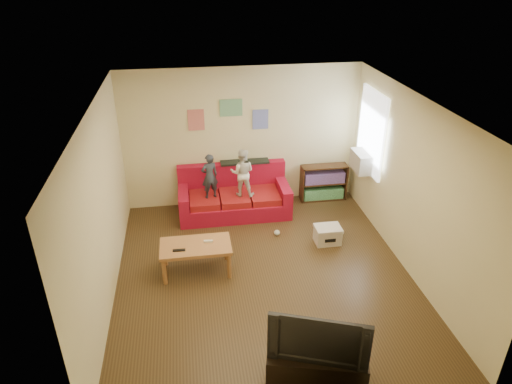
{
  "coord_description": "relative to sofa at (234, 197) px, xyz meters",
  "views": [
    {
      "loc": [
        -1.02,
        -5.64,
        4.42
      ],
      "look_at": [
        0.0,
        0.8,
        1.05
      ],
      "focal_mm": 32.0,
      "sensor_mm": 36.0,
      "label": 1
    }
  ],
  "objects": [
    {
      "name": "bookshelf",
      "position": [
        1.84,
        0.23,
        0.02
      ],
      "size": [
        0.92,
        0.28,
        0.74
      ],
      "color": "#3C2513",
      "rests_on": "ground"
    },
    {
      "name": "room_shell",
      "position": [
        0.23,
        -2.07,
        1.04
      ],
      "size": [
        4.52,
        5.02,
        2.72
      ],
      "color": "#48341B",
      "rests_on": "ground"
    },
    {
      "name": "file_box",
      "position": [
        1.47,
        -1.34,
        -0.15
      ],
      "size": [
        0.45,
        0.34,
        0.31
      ],
      "color": "silver",
      "rests_on": "ground"
    },
    {
      "name": "sofa",
      "position": [
        0.0,
        0.0,
        0.0
      ],
      "size": [
        2.09,
        0.96,
        0.92
      ],
      "color": "#A60E29",
      "rests_on": "ground"
    },
    {
      "name": "artwork_left",
      "position": [
        -0.62,
        0.41,
        1.44
      ],
      "size": [
        0.3,
        0.01,
        0.4
      ],
      "primitive_type": "cube",
      "color": "#D87266",
      "rests_on": "room_shell"
    },
    {
      "name": "child_b",
      "position": [
        0.15,
        -0.17,
        0.59
      ],
      "size": [
        0.51,
        0.44,
        0.91
      ],
      "primitive_type": "imported",
      "rotation": [
        0.0,
        0.0,
        2.92
      ],
      "color": "silver",
      "rests_on": "sofa"
    },
    {
      "name": "television",
      "position": [
        0.47,
        -4.15,
        0.43
      ],
      "size": [
        1.09,
        0.52,
        0.64
      ],
      "primitive_type": "imported",
      "rotation": [
        0.0,
        0.0,
        -0.36
      ],
      "color": "black",
      "rests_on": "tv_stand"
    },
    {
      "name": "ac_unit",
      "position": [
        2.33,
        -0.42,
        0.77
      ],
      "size": [
        0.28,
        0.55,
        0.35
      ],
      "primitive_type": "cube",
      "color": "#B7B2A3",
      "rests_on": "window"
    },
    {
      "name": "artwork_center",
      "position": [
        0.03,
        0.41,
        1.64
      ],
      "size": [
        0.42,
        0.01,
        0.32
      ],
      "primitive_type": "cube",
      "color": "#72B27F",
      "rests_on": "room_shell"
    },
    {
      "name": "remote",
      "position": [
        -1.05,
        -1.92,
        0.19
      ],
      "size": [
        0.19,
        0.06,
        0.02
      ],
      "primitive_type": "cube",
      "rotation": [
        0.0,
        0.0,
        -0.05
      ],
      "color": "black",
      "rests_on": "coffee_table"
    },
    {
      "name": "child_a",
      "position": [
        -0.45,
        -0.17,
        0.56
      ],
      "size": [
        0.36,
        0.28,
        0.86
      ],
      "primitive_type": "imported",
      "rotation": [
        0.0,
        0.0,
        3.41
      ],
      "color": "#2D3340",
      "rests_on": "sofa"
    },
    {
      "name": "window",
      "position": [
        2.45,
        -0.42,
        1.33
      ],
      "size": [
        0.04,
        1.08,
        1.48
      ],
      "primitive_type": "cube",
      "color": "white",
      "rests_on": "room_shell"
    },
    {
      "name": "game_controller",
      "position": [
        -0.6,
        -1.75,
        0.2
      ],
      "size": [
        0.14,
        0.05,
        0.03
      ],
      "primitive_type": "cube",
      "rotation": [
        0.0,
        0.0,
        -0.1
      ],
      "color": "silver",
      "rests_on": "coffee_table"
    },
    {
      "name": "artwork_right",
      "position": [
        0.58,
        0.41,
        1.39
      ],
      "size": [
        0.3,
        0.01,
        0.38
      ],
      "primitive_type": "cube",
      "color": "#727FCC",
      "rests_on": "room_shell"
    },
    {
      "name": "coffee_table",
      "position": [
        -0.8,
        -1.8,
        0.11
      ],
      "size": [
        1.09,
        0.6,
        0.49
      ],
      "color": "#B17441",
      "rests_on": "ground"
    },
    {
      "name": "tv_stand",
      "position": [
        0.47,
        -4.15,
        -0.1
      ],
      "size": [
        1.19,
        0.66,
        0.42
      ],
      "primitive_type": "cube",
      "rotation": [
        0.0,
        0.0,
        -0.26
      ],
      "color": "black",
      "rests_on": "ground"
    },
    {
      "name": "tissue",
      "position": [
        0.65,
        -0.98,
        -0.26
      ],
      "size": [
        0.11,
        0.11,
        0.1
      ],
      "primitive_type": "sphere",
      "rotation": [
        0.0,
        0.0,
        0.02
      ],
      "color": "silver",
      "rests_on": "ground"
    }
  ]
}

